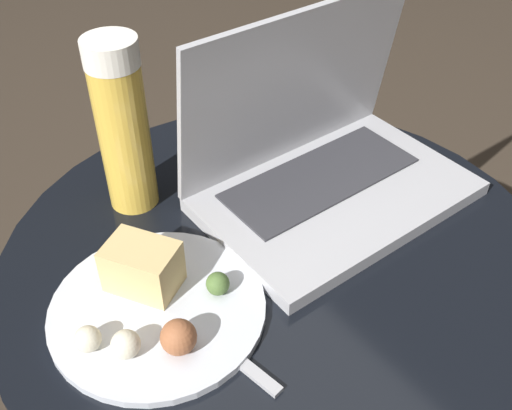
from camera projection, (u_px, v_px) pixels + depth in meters
The scene contains 5 objects.
table at pixel (277, 324), 0.77m from camera, with size 0.64×0.64×0.49m.
laptop at pixel (322, 160), 0.75m from camera, with size 0.33×0.22×0.23m.
beer_glass at pixel (123, 127), 0.69m from camera, with size 0.06×0.06×0.22m.
snack_plate at pixel (154, 300), 0.61m from camera, with size 0.22×0.22×0.06m.
fork at pixel (196, 326), 0.60m from camera, with size 0.05×0.19×0.01m.
Camera 1 is at (-0.31, -0.38, 0.97)m, focal length 42.00 mm.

